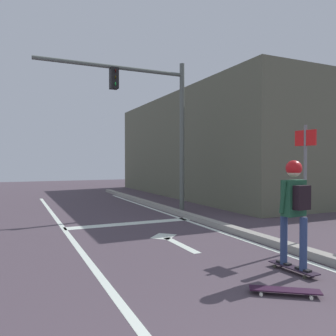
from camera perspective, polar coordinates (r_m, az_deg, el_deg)
name	(u,v)px	position (r m, az deg, el deg)	size (l,w,h in m)	color
lane_line_center	(83,254)	(6.56, -14.17, -13.81)	(0.12, 20.00, 0.01)	silver
lane_line_curbside	(234,237)	(7.87, 11.08, -11.27)	(0.12, 20.00, 0.01)	silver
stop_bar	(131,223)	(9.34, -6.29, -9.26)	(3.50, 0.40, 0.01)	silver
lane_arrow_stem	(181,245)	(7.01, 2.15, -12.79)	(0.16, 1.40, 0.01)	silver
lane_arrow_head	(164,236)	(7.76, -0.75, -11.42)	(0.56, 0.44, 0.01)	silver
curb_strip	(243,233)	(8.00, 12.56, -10.57)	(0.24, 24.00, 0.14)	gray
skateboard	(293,268)	(5.70, 20.31, -15.49)	(0.25, 0.84, 0.08)	#261A2A
skater	(295,200)	(5.48, 20.53, -5.07)	(0.45, 0.61, 1.63)	navy
spare_skateboard	(285,290)	(4.78, 19.06, -18.88)	(0.82, 0.65, 0.07)	#2A1329
traffic_signal_mast	(152,108)	(11.15, -2.74, 10.01)	(4.79, 0.34, 4.98)	#5B635B
street_sign_post	(305,168)	(7.03, 22.10, -0.06)	(0.11, 0.44, 2.39)	slate
building_block	(243,147)	(18.24, 12.50, 3.40)	(8.74, 13.30, 4.83)	#5F614D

